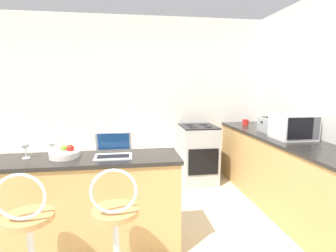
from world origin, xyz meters
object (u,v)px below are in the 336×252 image
Objects in this scene: bar_stool_near at (30,243)px; bar_stool_far at (116,235)px; stove_range at (198,154)px; wine_glass_short at (25,145)px; fruit_bowl at (65,153)px; laptop at (113,150)px; toaster at (269,125)px; microwave at (293,126)px; wine_glass_tall at (53,143)px; mug_red at (245,122)px.

bar_stool_far is (0.59, 0.00, 0.00)m from bar_stool_near.
stove_range is 5.58× the size of wine_glass_short.
wine_glass_short reaches higher than fruit_bowl.
fruit_bowl is (-0.42, 0.00, -0.02)m from laptop.
toaster is 1.76× the size of wine_glass_short.
microwave is 1.54× the size of toaster.
bar_stool_near is 0.59m from bar_stool_far.
microwave is (2.05, 1.03, 0.60)m from bar_stool_far.
wine_glass_tall is 0.59× the size of fruit_bowl.
bar_stool_near is at bearing -89.84° from wine_glass_tall.
wine_glass_tall is at bearing 166.61° from laptop.
bar_stool_near is 3.46× the size of toaster.
bar_stool_far is 6.08× the size of wine_glass_short.
microwave is at bearing 26.60° from bar_stool_far.
wine_glass_short is (-0.20, 0.60, 0.56)m from bar_stool_near.
wine_glass_tall reaches higher than bar_stool_near.
laptop is (-0.03, 0.58, 0.49)m from bar_stool_far.
bar_stool_far is at bearing -153.40° from microwave.
mug_red is (1.95, 2.11, 0.49)m from bar_stool_far.
laptop is 0.76m from wine_glass_short.
laptop reaches higher than mug_red.
microwave is 1.09m from mug_red.
bar_stool_far is 1.08m from wine_glass_tall.
stove_range is at bearing 50.29° from bar_stool_near.
bar_stool_near is 0.90m from wine_glass_tall.
laptop is 2.05m from stove_range.
microwave is at bearing -84.16° from toaster.
stove_range is at bearing 37.89° from wine_glass_short.
wine_glass_short is (-1.98, -1.54, 0.57)m from stove_range.
microwave is 1.70× the size of fruit_bowl.
bar_stool_near reaches higher than stove_range.
laptop is 0.36× the size of stove_range.
bar_stool_near is at bearing -102.76° from fruit_bowl.
toaster reaches higher than bar_stool_far.
fruit_bowl is (0.13, 0.59, 0.48)m from bar_stool_near.
laptop is at bearing -167.98° from microwave.
bar_stool_near is at bearing -158.75° from microwave.
laptop reaches higher than bar_stool_near.
bar_stool_near is at bearing -71.52° from wine_glass_short.
bar_stool_far is 9.51× the size of mug_red.
laptop is at bearing 93.22° from bar_stool_far.
laptop is 1.16× the size of toaster.
stove_range is at bearing 51.89° from laptop.
laptop is 0.58m from wine_glass_tall.
laptop is at bearing -13.39° from wine_glass_tall.
fruit_bowl is at bearing 77.24° from bar_stool_near.
bar_stool_far is 2.99× the size of laptop.
wine_glass_tall is at bearing 90.16° from bar_stool_near.
laptop is 3.18× the size of mug_red.
bar_stool_near is 0.94m from laptop.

